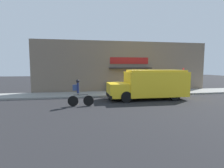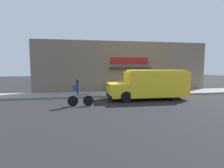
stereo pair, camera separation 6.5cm
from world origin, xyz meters
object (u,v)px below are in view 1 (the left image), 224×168
(stop_sign_post, at_px, (183,76))
(trash_bin, at_px, (110,87))
(school_bus, at_px, (150,84))
(cyclist, at_px, (79,93))

(stop_sign_post, xyz_separation_m, trash_bin, (-6.47, 1.74, -1.08))
(school_bus, xyz_separation_m, cyclist, (-5.37, -1.52, -0.33))
(school_bus, xyz_separation_m, trash_bin, (-2.53, 3.70, -0.56))
(school_bus, distance_m, stop_sign_post, 4.43)
(stop_sign_post, height_order, trash_bin, stop_sign_post)
(cyclist, bearing_deg, stop_sign_post, 23.15)
(stop_sign_post, relative_size, trash_bin, 2.54)
(trash_bin, bearing_deg, stop_sign_post, -15.05)
(school_bus, distance_m, trash_bin, 4.52)
(cyclist, height_order, trash_bin, cyclist)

